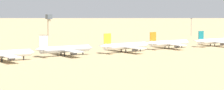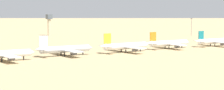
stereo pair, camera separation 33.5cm
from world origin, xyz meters
name	(u,v)px [view 1 (the left image)]	position (x,y,z in m)	size (l,w,h in m)	color
ground	(124,53)	(0.00, 0.00, 0.00)	(4000.00, 4000.00, 0.00)	tan
ridge_center	(56,0)	(467.01, 1021.53, 33.74)	(328.25, 268.92, 67.49)	slate
parked_jet_red_1	(2,54)	(-88.89, -3.50, 4.48)	(41.25, 34.54, 13.66)	white
parked_jet_white_2	(64,49)	(-43.93, 3.38, 4.49)	(41.39, 34.72, 13.69)	silver
parked_jet_yellow_3	(125,46)	(1.47, 0.53, 4.50)	(41.55, 34.92, 13.73)	white
parked_jet_orange_4	(168,43)	(43.68, 5.56, 4.20)	(38.81, 32.58, 12.83)	white
parked_jet_teal_5	(214,41)	(86.29, 2.38, 4.07)	(37.52, 31.38, 12.43)	white
control_tower	(49,23)	(31.45, 178.82, 12.87)	(5.20, 5.20, 21.32)	#C6B793
light_pole_west	(191,26)	(149.30, 100.16, 9.94)	(1.80, 0.50, 17.41)	#59595E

